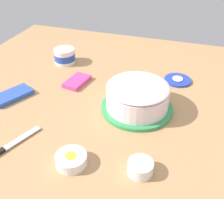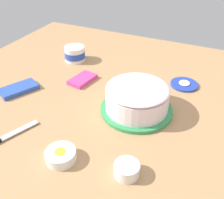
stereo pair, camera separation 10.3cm
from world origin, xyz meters
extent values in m
plane|color=tan|center=(0.00, 0.00, 0.00)|extent=(1.54, 1.54, 0.00)
cylinder|color=#339351|center=(-0.02, 0.15, 0.01)|extent=(0.28, 0.28, 0.01)
cylinder|color=pink|center=(-0.02, 0.15, 0.05)|extent=(0.22, 0.22, 0.07)
cylinder|color=white|center=(-0.02, 0.15, 0.05)|extent=(0.24, 0.24, 0.08)
ellipsoid|color=white|center=(-0.02, 0.15, 0.10)|extent=(0.24, 0.24, 0.04)
cylinder|color=white|center=(-0.30, -0.30, 0.04)|extent=(0.10, 0.10, 0.08)
cylinder|color=#2347B2|center=(-0.30, -0.30, 0.03)|extent=(0.11, 0.11, 0.03)
cylinder|color=white|center=(-0.30, -0.30, 0.07)|extent=(0.09, 0.09, 0.01)
cylinder|color=#233DAD|center=(-0.29, 0.28, 0.01)|extent=(0.12, 0.12, 0.01)
ellipsoid|color=white|center=(-0.29, 0.28, 0.01)|extent=(0.05, 0.05, 0.01)
cube|color=silver|center=(0.26, -0.18, 0.01)|extent=(0.14, 0.07, 0.00)
cylinder|color=white|center=(0.31, 0.03, 0.02)|extent=(0.10, 0.10, 0.03)
cylinder|color=yellow|center=(0.31, 0.03, 0.02)|extent=(0.08, 0.08, 0.01)
ellipsoid|color=yellow|center=(0.31, 0.03, 0.03)|extent=(0.07, 0.07, 0.02)
cylinder|color=white|center=(0.28, 0.23, 0.02)|extent=(0.08, 0.08, 0.04)
cylinder|color=orange|center=(0.28, 0.23, 0.02)|extent=(0.06, 0.06, 0.01)
ellipsoid|color=orange|center=(0.28, 0.23, 0.03)|extent=(0.05, 0.05, 0.02)
cube|color=#E53D8E|center=(-0.13, -0.15, 0.01)|extent=(0.14, 0.10, 0.02)
cube|color=#2D51B2|center=(0.06, -0.37, 0.01)|extent=(0.18, 0.15, 0.02)
camera|label=1|loc=(0.80, 0.31, 0.63)|focal=42.15mm
camera|label=2|loc=(0.76, 0.41, 0.63)|focal=42.15mm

